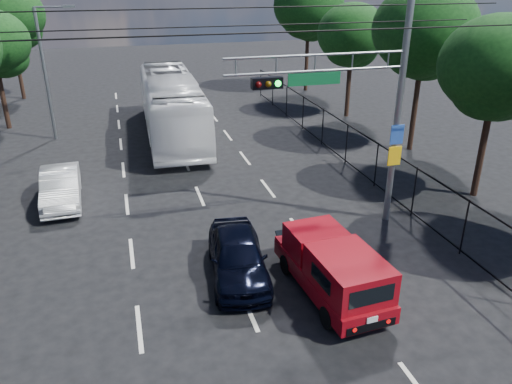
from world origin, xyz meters
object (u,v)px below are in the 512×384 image
object	(u,v)px
white_van	(61,187)
red_pickup	(332,267)
signal_mast	(369,83)
navy_hatchback	(238,256)
white_bus	(172,106)

from	to	relation	value
white_van	red_pickup	bearing A→B (deg)	-50.48
red_pickup	white_van	world-z (taller)	red_pickup
signal_mast	red_pickup	distance (m)	6.47
navy_hatchback	white_van	xyz separation A→B (m)	(-5.63, 7.16, -0.02)
signal_mast	navy_hatchback	distance (m)	7.23
signal_mast	red_pickup	bearing A→B (deg)	-125.26
red_pickup	white_bus	bearing A→B (deg)	98.50
red_pickup	navy_hatchback	distance (m)	2.92
signal_mast	white_van	world-z (taller)	signal_mast
white_bus	signal_mast	bearing A→B (deg)	-66.00
signal_mast	white_van	xyz separation A→B (m)	(-10.78, 4.90, -4.55)
signal_mast	white_bus	size ratio (longest dim) A/B	0.77
signal_mast	white_van	size ratio (longest dim) A/B	2.27
signal_mast	white_bus	bearing A→B (deg)	112.35
red_pickup	white_van	xyz separation A→B (m)	(-8.01, 8.83, -0.24)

